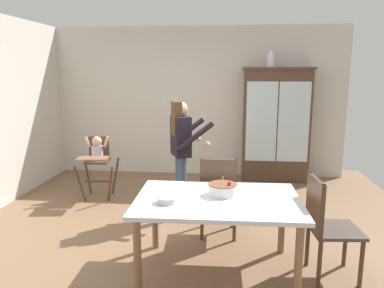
{
  "coord_description": "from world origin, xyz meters",
  "views": [
    {
      "loc": [
        0.6,
        -4.07,
        1.91
      ],
      "look_at": [
        0.11,
        0.7,
        0.95
      ],
      "focal_mm": 34.17,
      "sensor_mm": 36.0,
      "label": 1
    }
  ],
  "objects_px": {
    "adult_person": "(181,144)",
    "dining_chair_right_end": "(325,220)",
    "dining_table": "(218,207)",
    "ceramic_vase": "(271,60)",
    "dining_chair_far_side": "(218,192)",
    "birthday_cake": "(223,189)",
    "china_cabinet": "(276,125)",
    "high_chair_with_toddler": "(97,156)",
    "serving_bowl": "(166,200)"
  },
  "relations": [
    {
      "from": "china_cabinet",
      "to": "high_chair_with_toddler",
      "type": "relative_size",
      "value": 2.08
    },
    {
      "from": "adult_person",
      "to": "ceramic_vase",
      "type": "bearing_deg",
      "value": -58.05
    },
    {
      "from": "adult_person",
      "to": "china_cabinet",
      "type": "bearing_deg",
      "value": -60.7
    },
    {
      "from": "birthday_cake",
      "to": "adult_person",
      "type": "bearing_deg",
      "value": 113.9
    },
    {
      "from": "high_chair_with_toddler",
      "to": "dining_table",
      "type": "height_order",
      "value": "high_chair_with_toddler"
    },
    {
      "from": "ceramic_vase",
      "to": "high_chair_with_toddler",
      "type": "xyz_separation_m",
      "value": [
        -2.66,
        -1.24,
        -1.44
      ]
    },
    {
      "from": "high_chair_with_toddler",
      "to": "dining_chair_right_end",
      "type": "relative_size",
      "value": 0.99
    },
    {
      "from": "dining_table",
      "to": "dining_chair_far_side",
      "type": "relative_size",
      "value": 1.62
    },
    {
      "from": "adult_person",
      "to": "dining_chair_right_end",
      "type": "xyz_separation_m",
      "value": [
        1.51,
        -1.38,
        -0.41
      ]
    },
    {
      "from": "ceramic_vase",
      "to": "dining_chair_far_side",
      "type": "xyz_separation_m",
      "value": [
        -0.79,
        -2.45,
        -1.54
      ]
    },
    {
      "from": "china_cabinet",
      "to": "ceramic_vase",
      "type": "relative_size",
      "value": 7.31
    },
    {
      "from": "dining_table",
      "to": "serving_bowl",
      "type": "xyz_separation_m",
      "value": [
        -0.46,
        -0.16,
        0.11
      ]
    },
    {
      "from": "high_chair_with_toddler",
      "to": "dining_chair_right_end",
      "type": "height_order",
      "value": "dining_chair_right_end"
    },
    {
      "from": "birthday_cake",
      "to": "serving_bowl",
      "type": "distance_m",
      "value": 0.57
    },
    {
      "from": "adult_person",
      "to": "dining_chair_right_end",
      "type": "relative_size",
      "value": 1.59
    },
    {
      "from": "serving_bowl",
      "to": "dining_chair_far_side",
      "type": "bearing_deg",
      "value": 63.74
    },
    {
      "from": "dining_chair_far_side",
      "to": "dining_chair_right_end",
      "type": "distance_m",
      "value": 1.23
    },
    {
      "from": "ceramic_vase",
      "to": "dining_table",
      "type": "distance_m",
      "value": 3.58
    },
    {
      "from": "china_cabinet",
      "to": "dining_chair_right_end",
      "type": "bearing_deg",
      "value": -88.48
    },
    {
      "from": "dining_chair_right_end",
      "to": "high_chair_with_toddler",
      "type": "bearing_deg",
      "value": 51.41
    },
    {
      "from": "dining_table",
      "to": "dining_chair_right_end",
      "type": "bearing_deg",
      "value": 0.95
    },
    {
      "from": "dining_chair_right_end",
      "to": "birthday_cake",
      "type": "bearing_deg",
      "value": 79.52
    },
    {
      "from": "high_chair_with_toddler",
      "to": "dining_chair_right_end",
      "type": "bearing_deg",
      "value": -41.28
    },
    {
      "from": "adult_person",
      "to": "dining_table",
      "type": "xyz_separation_m",
      "value": [
        0.53,
        -1.39,
        -0.31
      ]
    },
    {
      "from": "adult_person",
      "to": "serving_bowl",
      "type": "bearing_deg",
      "value": 160.48
    },
    {
      "from": "dining_table",
      "to": "ceramic_vase",
      "type": "bearing_deg",
      "value": 76.33
    },
    {
      "from": "ceramic_vase",
      "to": "dining_chair_far_side",
      "type": "relative_size",
      "value": 0.28
    },
    {
      "from": "china_cabinet",
      "to": "dining_chair_right_end",
      "type": "relative_size",
      "value": 2.06
    },
    {
      "from": "adult_person",
      "to": "birthday_cake",
      "type": "height_order",
      "value": "adult_person"
    },
    {
      "from": "china_cabinet",
      "to": "dining_chair_far_side",
      "type": "xyz_separation_m",
      "value": [
        -0.92,
        -2.45,
        -0.44
      ]
    },
    {
      "from": "adult_person",
      "to": "dining_chair_far_side",
      "type": "bearing_deg",
      "value": -164.26
    },
    {
      "from": "high_chair_with_toddler",
      "to": "dining_chair_far_side",
      "type": "distance_m",
      "value": 2.23
    },
    {
      "from": "high_chair_with_toddler",
      "to": "birthday_cake",
      "type": "distance_m",
      "value": 2.66
    },
    {
      "from": "ceramic_vase",
      "to": "adult_person",
      "type": "bearing_deg",
      "value": -125.99
    },
    {
      "from": "serving_bowl",
      "to": "dining_chair_far_side",
      "type": "distance_m",
      "value": 1.02
    },
    {
      "from": "dining_table",
      "to": "dining_chair_right_end",
      "type": "height_order",
      "value": "dining_chair_right_end"
    },
    {
      "from": "china_cabinet",
      "to": "ceramic_vase",
      "type": "bearing_deg",
      "value": 178.33
    },
    {
      "from": "dining_chair_right_end",
      "to": "dining_chair_far_side",
      "type": "bearing_deg",
      "value": 49.66
    },
    {
      "from": "ceramic_vase",
      "to": "high_chair_with_toddler",
      "type": "bearing_deg",
      "value": -154.96
    },
    {
      "from": "high_chair_with_toddler",
      "to": "adult_person",
      "type": "xyz_separation_m",
      "value": [
        1.36,
        -0.55,
        0.31
      ]
    },
    {
      "from": "high_chair_with_toddler",
      "to": "dining_table",
      "type": "xyz_separation_m",
      "value": [
        1.88,
        -1.94,
        0.0
      ]
    },
    {
      "from": "dining_chair_far_side",
      "to": "dining_chair_right_end",
      "type": "bearing_deg",
      "value": 141.61
    },
    {
      "from": "birthday_cake",
      "to": "high_chair_with_toddler",
      "type": "bearing_deg",
      "value": 136.43
    },
    {
      "from": "china_cabinet",
      "to": "ceramic_vase",
      "type": "xyz_separation_m",
      "value": [
        -0.13,
        0.0,
        1.1
      ]
    },
    {
      "from": "china_cabinet",
      "to": "serving_bowl",
      "type": "distance_m",
      "value": 3.62
    },
    {
      "from": "adult_person",
      "to": "dining_chair_right_end",
      "type": "height_order",
      "value": "adult_person"
    },
    {
      "from": "serving_bowl",
      "to": "dining_chair_right_end",
      "type": "xyz_separation_m",
      "value": [
        1.44,
        0.18,
        -0.21
      ]
    },
    {
      "from": "birthday_cake",
      "to": "dining_chair_right_end",
      "type": "relative_size",
      "value": 0.29
    },
    {
      "from": "adult_person",
      "to": "serving_bowl",
      "type": "distance_m",
      "value": 1.57
    },
    {
      "from": "serving_bowl",
      "to": "high_chair_with_toddler",
      "type": "bearing_deg",
      "value": 124.08
    }
  ]
}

